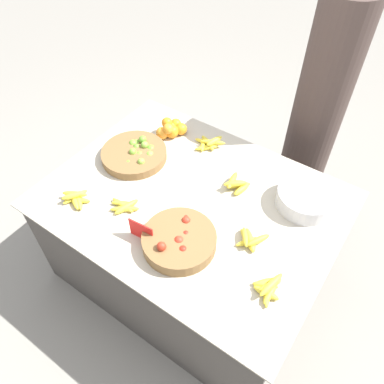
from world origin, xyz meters
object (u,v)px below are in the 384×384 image
lime_bowl (135,154)px  vendor_person (317,116)px  price_sign (141,231)px  tomato_basket (179,240)px  metal_bowl (305,198)px

lime_bowl → vendor_person: bearing=49.6°
price_sign → vendor_person: (0.35, 1.32, 0.02)m
tomato_basket → lime_bowl: bearing=148.6°
lime_bowl → price_sign: (0.41, -0.43, 0.03)m
price_sign → metal_bowl: bearing=43.9°
lime_bowl → price_sign: size_ratio=2.86×
lime_bowl → metal_bowl: bearing=13.3°
lime_bowl → vendor_person: (0.76, 0.89, 0.05)m
tomato_basket → price_sign: size_ratio=2.67×
lime_bowl → price_sign: price_sign is taller
metal_bowl → vendor_person: (-0.22, 0.66, 0.04)m
metal_bowl → price_sign: 0.87m
lime_bowl → metal_bowl: (0.98, 0.23, 0.02)m
vendor_person → lime_bowl: bearing=-130.4°
lime_bowl → tomato_basket: 0.68m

